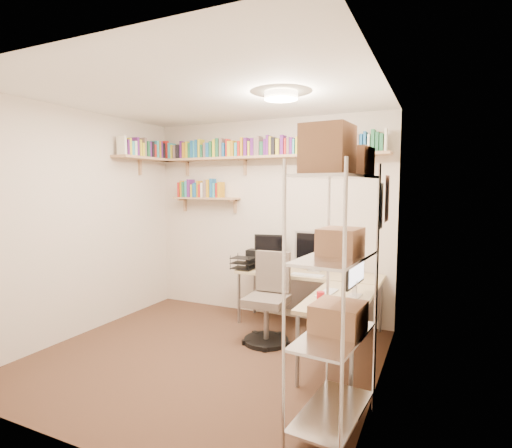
{
  "coord_description": "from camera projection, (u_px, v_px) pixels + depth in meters",
  "views": [
    {
      "loc": [
        2.04,
        -3.19,
        1.66
      ],
      "look_at": [
        0.29,
        0.55,
        1.27
      ],
      "focal_mm": 28.0,
      "sensor_mm": 36.0,
      "label": 1
    }
  ],
  "objects": [
    {
      "name": "room_shell",
      "position": [
        204.0,
        198.0,
        3.75
      ],
      "size": [
        3.24,
        3.04,
        2.52
      ],
      "color": "beige",
      "rests_on": "ground"
    },
    {
      "name": "office_chair",
      "position": [
        268.0,
        305.0,
        4.25
      ],
      "size": [
        0.5,
        0.51,
        0.96
      ],
      "rotation": [
        0.0,
        0.0,
        0.03
      ],
      "color": "black",
      "rests_on": "ground"
    },
    {
      "name": "wall_shelves",
      "position": [
        231.0,
        157.0,
        5.05
      ],
      "size": [
        3.12,
        1.09,
        0.8
      ],
      "color": "tan",
      "rests_on": "ground"
    },
    {
      "name": "corner_desk",
      "position": [
        305.0,
        278.0,
        4.44
      ],
      "size": [
        1.74,
        1.7,
        1.13
      ],
      "color": "#D3BD89",
      "rests_on": "ground"
    },
    {
      "name": "ground",
      "position": [
        205.0,
        357.0,
        3.89
      ],
      "size": [
        3.2,
        3.2,
        0.0
      ],
      "primitive_type": "plane",
      "color": "#3F2C1B",
      "rests_on": "ground"
    },
    {
      "name": "wire_rack",
      "position": [
        336.0,
        239.0,
        2.6
      ],
      "size": [
        0.45,
        0.82,
        2.02
      ],
      "rotation": [
        0.0,
        0.0,
        -0.09
      ],
      "color": "silver",
      "rests_on": "ground"
    }
  ]
}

